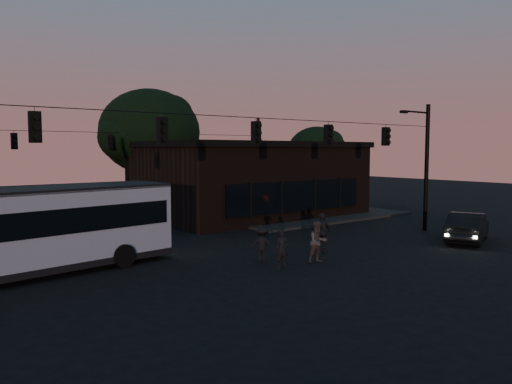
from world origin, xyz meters
TOP-DOWN VIEW (x-y plane):
  - ground at (0.00, 0.00)m, footprint 120.00×120.00m
  - sidewalk_far_right at (12.00, 14.00)m, footprint 14.00×10.00m
  - building at (9.00, 15.97)m, footprint 15.40×10.41m
  - tree_behind at (4.00, 22.00)m, footprint 7.60×7.60m
  - tree_right at (18.00, 18.00)m, footprint 5.20×5.20m
  - signal_rig_near at (0.00, 4.00)m, footprint 26.24×0.30m
  - signal_rig_far at (0.00, 20.00)m, footprint 26.24×0.30m
  - bus at (-8.81, 7.18)m, footprint 12.19×4.17m
  - car at (11.48, 0.50)m, footprint 5.01×3.26m
  - pedestrian_a at (-0.06, 2.21)m, footprint 0.64×0.50m
  - pedestrian_b at (1.75, 1.95)m, footprint 1.01×0.87m
  - pedestrian_c at (3.34, 3.21)m, footprint 1.13×0.52m
  - pedestrian_d at (-0.03, 3.54)m, footprint 1.12×1.08m

SIDE VIEW (x-z plane):
  - ground at x=0.00m, z-range 0.00..0.00m
  - sidewalk_far_right at x=12.00m, z-range 0.00..0.15m
  - pedestrian_d at x=-0.03m, z-range 0.00..1.53m
  - car at x=11.48m, z-range 0.00..1.56m
  - pedestrian_a at x=-0.06m, z-range 0.00..1.58m
  - pedestrian_b at x=1.75m, z-range 0.00..1.79m
  - pedestrian_c at x=3.34m, z-range 0.00..1.89m
  - bus at x=-8.81m, z-range 0.21..3.57m
  - building at x=9.00m, z-range 0.01..5.41m
  - signal_rig_far at x=0.00m, z-range 0.45..7.95m
  - signal_rig_near at x=0.00m, z-range 0.70..8.20m
  - tree_right at x=18.00m, z-range 1.20..8.06m
  - tree_behind at x=4.00m, z-range 1.48..10.91m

